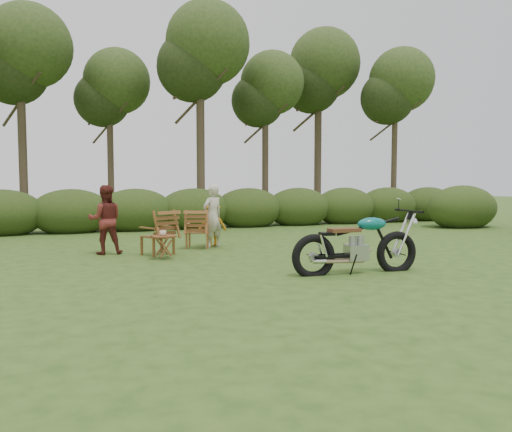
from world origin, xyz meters
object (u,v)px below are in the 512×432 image
object	(u,v)px
cup	(163,233)
adult_b	(106,254)
adult_a	(213,248)
motorcycle	(356,273)
child	(212,246)
side_table	(164,247)
lawn_chair_left	(158,255)
lawn_chair_right	(198,248)

from	to	relation	value
cup	adult_b	world-z (taller)	adult_b
adult_a	motorcycle	bearing A→B (deg)	82.89
cup	child	world-z (taller)	cup
side_table	child	world-z (taller)	child
adult_b	motorcycle	bearing A→B (deg)	137.30
lawn_chair_left	child	world-z (taller)	child
cup	child	distance (m)	2.33
side_table	adult_b	bearing A→B (deg)	132.10
adult_a	lawn_chair_right	bearing A→B (deg)	-35.84
motorcycle	adult_b	xyz separation A→B (m)	(-3.97, 4.00, 0.00)
lawn_chair_right	lawn_chair_left	distance (m)	1.36
lawn_chair_left	side_table	xyz separation A→B (m)	(0.01, -0.69, 0.25)
side_table	adult_a	size ratio (longest dim) A/B	0.32
adult_a	child	distance (m)	0.28
child	cup	bearing A→B (deg)	49.74
motorcycle	lawn_chair_left	distance (m)	4.53
side_table	cup	size ratio (longest dim) A/B	3.66
lawn_chair_left	adult_b	bearing A→B (deg)	-51.28
motorcycle	adult_a	distance (m)	4.43
motorcycle	side_table	size ratio (longest dim) A/B	4.60
lawn_chair_right	adult_a	bearing A→B (deg)	-166.78
motorcycle	side_table	xyz separation A→B (m)	(-2.88, 2.80, 0.25)
adult_a	adult_b	size ratio (longest dim) A/B	1.00
side_table	child	xyz separation A→B (m)	(1.53, 1.66, -0.25)
motorcycle	lawn_chair_left	world-z (taller)	motorcycle
adult_b	child	bearing A→B (deg)	-167.33
lawn_chair_right	adult_a	distance (m)	0.35
side_table	lawn_chair_left	bearing A→B (deg)	90.92
motorcycle	lawn_chair_right	distance (m)	4.61
adult_b	cup	bearing A→B (deg)	134.41
motorcycle	lawn_chair_left	xyz separation A→B (m)	(-2.90, 3.49, 0.00)
side_table	adult_a	xyz separation A→B (m)	(1.46, 1.39, -0.25)
side_table	adult_b	xyz separation A→B (m)	(-1.08, 1.20, -0.25)
child	side_table	bearing A→B (deg)	50.20
side_table	child	bearing A→B (deg)	47.43
cup	adult_a	world-z (taller)	adult_a
motorcycle	cup	distance (m)	4.08
lawn_chair_left	cup	size ratio (longest dim) A/B	7.25
side_table	adult_a	distance (m)	2.03
adult_b	child	world-z (taller)	adult_b
adult_a	child	xyz separation A→B (m)	(0.07, 0.27, 0.00)
cup	child	xyz separation A→B (m)	(1.54, 1.65, -0.55)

